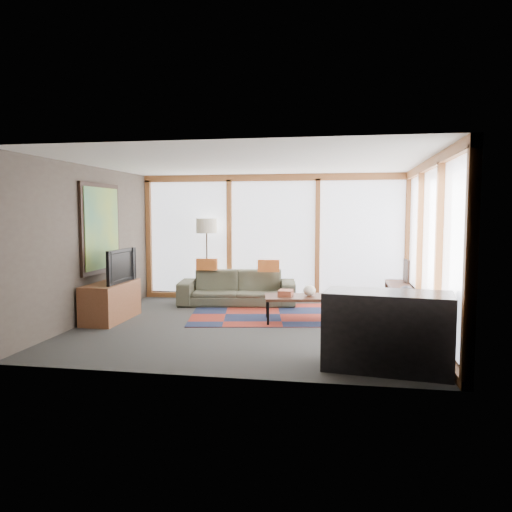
% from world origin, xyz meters
% --- Properties ---
extents(ground, '(5.50, 5.50, 0.00)m').
position_xyz_m(ground, '(0.00, 0.00, 0.00)').
color(ground, '#292927').
rests_on(ground, ground).
extents(room_envelope, '(5.52, 5.02, 2.62)m').
position_xyz_m(room_envelope, '(0.49, 0.56, 1.54)').
color(room_envelope, '#433831').
rests_on(room_envelope, ground).
extents(rug, '(3.44, 2.53, 0.01)m').
position_xyz_m(rug, '(0.33, 0.99, 0.01)').
color(rug, maroon).
rests_on(rug, ground).
extents(sofa, '(2.39, 1.20, 0.67)m').
position_xyz_m(sofa, '(-0.63, 1.85, 0.33)').
color(sofa, '#353528').
rests_on(sofa, ground).
extents(pillow_left, '(0.43, 0.15, 0.23)m').
position_xyz_m(pillow_left, '(-1.26, 1.90, 0.78)').
color(pillow_left, '#B35723').
rests_on(pillow_left, sofa).
extents(pillow_right, '(0.43, 0.16, 0.23)m').
position_xyz_m(pillow_right, '(0.00, 1.83, 0.78)').
color(pillow_right, '#B35723').
rests_on(pillow_right, sofa).
extents(floor_lamp, '(0.43, 0.43, 1.70)m').
position_xyz_m(floor_lamp, '(-1.33, 2.15, 0.85)').
color(floor_lamp, black).
rests_on(floor_lamp, ground).
extents(coffee_table, '(1.40, 0.87, 0.44)m').
position_xyz_m(coffee_table, '(0.80, 0.49, 0.22)').
color(coffee_table, '#352115').
rests_on(coffee_table, ground).
extents(book_stack, '(0.24, 0.29, 0.09)m').
position_xyz_m(book_stack, '(0.49, 0.47, 0.48)').
color(book_stack, brown).
rests_on(book_stack, coffee_table).
extents(vase, '(0.23, 0.23, 0.18)m').
position_xyz_m(vase, '(0.89, 0.50, 0.53)').
color(vase, silver).
rests_on(vase, coffee_table).
extents(bookshelf, '(0.40, 2.21, 0.55)m').
position_xyz_m(bookshelf, '(2.43, 0.88, 0.28)').
color(bookshelf, '#352115').
rests_on(bookshelf, ground).
extents(bowl_a, '(0.26, 0.26, 0.11)m').
position_xyz_m(bowl_a, '(2.42, 0.32, 0.61)').
color(bowl_a, black).
rests_on(bowl_a, bookshelf).
extents(bowl_b, '(0.16, 0.16, 0.07)m').
position_xyz_m(bowl_b, '(2.46, 0.65, 0.59)').
color(bowl_b, black).
rests_on(bowl_b, bookshelf).
extents(shelf_picture, '(0.08, 0.32, 0.42)m').
position_xyz_m(shelf_picture, '(2.57, 1.59, 0.76)').
color(shelf_picture, black).
rests_on(shelf_picture, bookshelf).
extents(tv_console, '(0.53, 1.28, 0.64)m').
position_xyz_m(tv_console, '(-2.43, 0.05, 0.32)').
color(tv_console, brown).
rests_on(tv_console, ground).
extents(television, '(0.16, 0.99, 0.57)m').
position_xyz_m(television, '(-2.34, 0.10, 0.93)').
color(television, black).
rests_on(television, tv_console).
extents(bar_counter, '(1.52, 0.86, 0.91)m').
position_xyz_m(bar_counter, '(1.94, -1.89, 0.46)').
color(bar_counter, black).
rests_on(bar_counter, ground).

